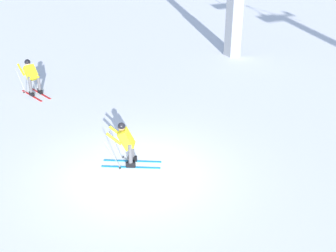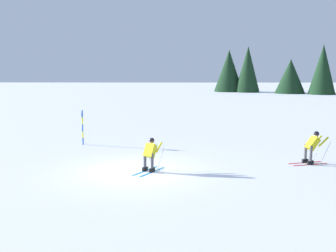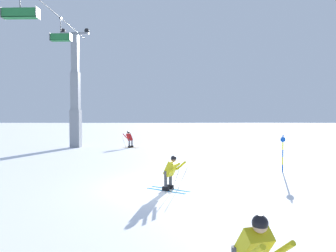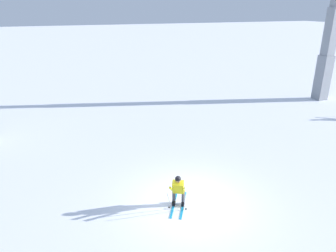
# 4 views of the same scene
# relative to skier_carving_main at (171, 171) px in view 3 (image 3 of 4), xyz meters

# --- Properties ---
(ground_plane) EXTENTS (260.00, 260.00, 0.00)m
(ground_plane) POSITION_rel_skier_carving_main_xyz_m (0.58, 0.06, -0.78)
(ground_plane) COLOR white
(skier_carving_main) EXTENTS (1.30, 1.77, 1.50)m
(skier_carving_main) POSITION_rel_skier_carving_main_xyz_m (0.00, 0.00, 0.00)
(skier_carving_main) COLOR #198CCC
(skier_carving_main) RESTS_ON ground_plane
(lift_tower_far) EXTENTS (0.91, 2.72, 11.27)m
(lift_tower_far) POSITION_rel_skier_carving_main_xyz_m (16.71, 9.41, 3.84)
(lift_tower_far) COLOR gray
(lift_tower_far) RESTS_ON ground_plane
(chairlift_seat_middle) EXTENTS (0.61, 2.25, 2.20)m
(chairlift_seat_middle) POSITION_rel_skier_carving_main_xyz_m (6.60, 9.41, 8.51)
(chairlift_seat_middle) COLOR black
(chairlift_seat_fourth) EXTENTS (0.61, 1.71, 1.97)m
(chairlift_seat_fourth) POSITION_rel_skier_carving_main_xyz_m (13.13, 9.41, 8.74)
(chairlift_seat_fourth) COLOR black
(trail_marker_pole) EXTENTS (0.07, 0.28, 1.97)m
(trail_marker_pole) POSITION_rel_skier_carving_main_xyz_m (4.15, -5.82, 0.28)
(trail_marker_pole) COLOR blue
(trail_marker_pole) RESTS_ON ground_plane
(skier_distant_uphill) EXTENTS (1.86, 1.06, 1.63)m
(skier_distant_uphill) POSITION_rel_skier_carving_main_xyz_m (-7.25, -1.40, 0.07)
(skier_distant_uphill) COLOR red
(skier_distant_uphill) RESTS_ON ground_plane
(skier_distant_downhill) EXTENTS (1.33, 1.69, 1.69)m
(skier_distant_downhill) POSITION_rel_skier_carving_main_xyz_m (16.62, 4.26, 0.13)
(skier_distant_downhill) COLOR yellow
(skier_distant_downhill) RESTS_ON ground_plane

